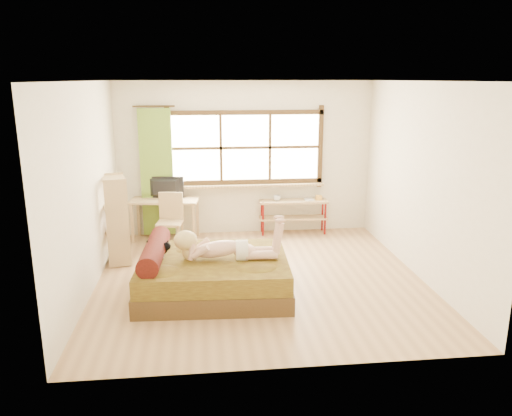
{
  "coord_description": "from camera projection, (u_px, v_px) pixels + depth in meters",
  "views": [
    {
      "loc": [
        -0.77,
        -6.49,
        2.73
      ],
      "look_at": [
        -0.04,
        0.2,
        0.98
      ],
      "focal_mm": 35.0,
      "sensor_mm": 36.0,
      "label": 1
    }
  ],
  "objects": [
    {
      "name": "curtain",
      "position": [
        157.0,
        173.0,
        8.61
      ],
      "size": [
        0.55,
        0.1,
        2.2
      ],
      "primitive_type": "cube",
      "color": "#587E22",
      "rests_on": "wall_back"
    },
    {
      "name": "floor",
      "position": [
        260.0,
        279.0,
        7.02
      ],
      "size": [
        4.5,
        4.5,
        0.0
      ],
      "primitive_type": "plane",
      "color": "#9E754C",
      "rests_on": "ground"
    },
    {
      "name": "chair",
      "position": [
        170.0,
        217.0,
        8.27
      ],
      "size": [
        0.45,
        0.45,
        0.9
      ],
      "rotation": [
        0.0,
        0.0,
        -0.14
      ],
      "color": "#A48859",
      "rests_on": "floor"
    },
    {
      "name": "woman",
      "position": [
        225.0,
        237.0,
        6.34
      ],
      "size": [
        1.37,
        0.45,
        0.58
      ],
      "primitive_type": null,
      "rotation": [
        0.0,
        0.0,
        -0.05
      ],
      "color": "#D3A088",
      "rests_on": "bed"
    },
    {
      "name": "kitten",
      "position": [
        157.0,
        249.0,
        6.44
      ],
      "size": [
        0.29,
        0.13,
        0.23
      ],
      "primitive_type": null,
      "rotation": [
        0.0,
        0.0,
        -0.05
      ],
      "color": "black",
      "rests_on": "bed"
    },
    {
      "name": "wall_front",
      "position": [
        289.0,
        236.0,
        4.51
      ],
      "size": [
        4.5,
        0.0,
        4.5
      ],
      "primitive_type": "plane",
      "rotation": [
        -1.57,
        0.0,
        0.0
      ],
      "color": "silver",
      "rests_on": "floor"
    },
    {
      "name": "desk",
      "position": [
        165.0,
        205.0,
        8.59
      ],
      "size": [
        1.21,
        0.68,
        0.72
      ],
      "rotation": [
        0.0,
        0.0,
        -0.14
      ],
      "color": "#A48859",
      "rests_on": "floor"
    },
    {
      "name": "wall_right",
      "position": [
        421.0,
        181.0,
        6.91
      ],
      "size": [
        0.0,
        4.5,
        4.5
      ],
      "primitive_type": "plane",
      "rotation": [
        1.57,
        0.0,
        -1.57
      ],
      "color": "silver",
      "rests_on": "floor"
    },
    {
      "name": "ceiling",
      "position": [
        260.0,
        81.0,
        6.34
      ],
      "size": [
        4.5,
        4.5,
        0.0
      ],
      "primitive_type": "plane",
      "rotation": [
        3.14,
        0.0,
        0.0
      ],
      "color": "white",
      "rests_on": "wall_back"
    },
    {
      "name": "bookshelf",
      "position": [
        116.0,
        219.0,
        7.53
      ],
      "size": [
        0.45,
        0.63,
        1.32
      ],
      "rotation": [
        0.0,
        0.0,
        0.23
      ],
      "color": "#A48859",
      "rests_on": "floor"
    },
    {
      "name": "window",
      "position": [
        246.0,
        150.0,
        8.77
      ],
      "size": [
        2.8,
        0.16,
        1.46
      ],
      "color": "#FFEDBF",
      "rests_on": "wall_back"
    },
    {
      "name": "cup",
      "position": [
        277.0,
        198.0,
        8.9
      ],
      "size": [
        0.13,
        0.13,
        0.1
      ],
      "primitive_type": "imported",
      "rotation": [
        0.0,
        0.0,
        -0.04
      ],
      "color": "gray",
      "rests_on": "pipe_shelf"
    },
    {
      "name": "monitor",
      "position": [
        164.0,
        188.0,
        8.56
      ],
      "size": [
        0.66,
        0.17,
        0.38
      ],
      "primitive_type": "imported",
      "rotation": [
        0.0,
        0.0,
        3.0
      ],
      "color": "black",
      "rests_on": "desk"
    },
    {
      "name": "book",
      "position": [
        304.0,
        200.0,
        8.96
      ],
      "size": [
        0.17,
        0.23,
        0.02
      ],
      "primitive_type": "imported",
      "rotation": [
        0.0,
        0.0,
        -0.04
      ],
      "color": "gray",
      "rests_on": "pipe_shelf"
    },
    {
      "name": "wall_left",
      "position": [
        88.0,
        189.0,
        6.44
      ],
      "size": [
        0.0,
        4.5,
        4.5
      ],
      "primitive_type": "plane",
      "rotation": [
        1.57,
        0.0,
        1.57
      ],
      "color": "silver",
      "rests_on": "floor"
    },
    {
      "name": "pipe_shelf",
      "position": [
        294.0,
        209.0,
        8.98
      ],
      "size": [
        1.23,
        0.35,
        0.69
      ],
      "rotation": [
        0.0,
        0.0,
        -0.04
      ],
      "color": "#A48859",
      "rests_on": "floor"
    },
    {
      "name": "wall_back",
      "position": [
        245.0,
        159.0,
        8.84
      ],
      "size": [
        4.5,
        0.0,
        4.5
      ],
      "primitive_type": "plane",
      "rotation": [
        1.57,
        0.0,
        0.0
      ],
      "color": "silver",
      "rests_on": "floor"
    },
    {
      "name": "bed",
      "position": [
        210.0,
        274.0,
        6.5
      ],
      "size": [
        2.0,
        1.63,
        0.73
      ],
      "rotation": [
        0.0,
        0.0,
        -0.05
      ],
      "color": "#372510",
      "rests_on": "floor"
    }
  ]
}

